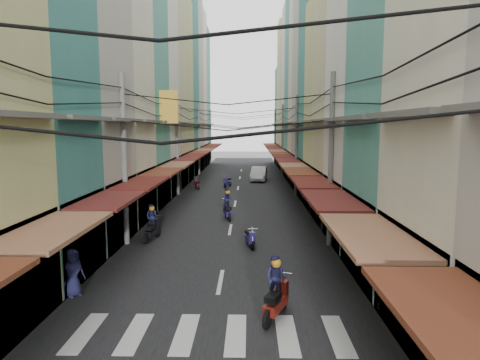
# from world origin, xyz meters

# --- Properties ---
(ground) EXTENTS (160.00, 160.00, 0.00)m
(ground) POSITION_xyz_m (0.00, 0.00, 0.00)
(ground) COLOR slate
(ground) RESTS_ON ground
(road) EXTENTS (10.00, 80.00, 0.02)m
(road) POSITION_xyz_m (0.00, 20.00, 0.01)
(road) COLOR black
(road) RESTS_ON ground
(sidewalk_left) EXTENTS (3.00, 80.00, 0.06)m
(sidewalk_left) POSITION_xyz_m (-6.50, 20.00, 0.03)
(sidewalk_left) COLOR slate
(sidewalk_left) RESTS_ON ground
(sidewalk_right) EXTENTS (3.00, 80.00, 0.06)m
(sidewalk_right) POSITION_xyz_m (6.50, 20.00, 0.03)
(sidewalk_right) COLOR slate
(sidewalk_right) RESTS_ON ground
(crosswalk) EXTENTS (7.55, 2.40, 0.01)m
(crosswalk) POSITION_xyz_m (-0.00, -6.00, 0.03)
(crosswalk) COLOR silver
(crosswalk) RESTS_ON ground
(building_row_left) EXTENTS (7.80, 67.67, 23.70)m
(building_row_left) POSITION_xyz_m (-7.92, 16.56, 9.78)
(building_row_left) COLOR silver
(building_row_left) RESTS_ON ground
(building_row_right) EXTENTS (7.80, 68.98, 22.59)m
(building_row_right) POSITION_xyz_m (7.92, 16.45, 9.41)
(building_row_right) COLOR teal
(building_row_right) RESTS_ON ground
(utility_poles) EXTENTS (10.20, 66.13, 8.20)m
(utility_poles) POSITION_xyz_m (0.00, 15.01, 6.59)
(utility_poles) COLOR slate
(utility_poles) RESTS_ON ground
(white_car) EXTENTS (5.32, 2.51, 1.82)m
(white_car) POSITION_xyz_m (2.04, 27.60, 0.00)
(white_car) COLOR silver
(white_car) RESTS_ON ground
(bicycle) EXTENTS (1.56, 0.89, 1.01)m
(bicycle) POSITION_xyz_m (7.50, 1.68, 0.00)
(bicycle) COLOR black
(bicycle) RESTS_ON ground
(moving_scooters) EXTENTS (6.20, 29.47, 1.92)m
(moving_scooters) POSITION_xyz_m (-0.76, 5.99, 0.55)
(moving_scooters) COLOR black
(moving_scooters) RESTS_ON ground
(parked_scooters) EXTENTS (12.85, 14.71, 0.99)m
(parked_scooters) POSITION_xyz_m (3.96, -4.51, 0.48)
(parked_scooters) COLOR black
(parked_scooters) RESTS_ON ground
(pedestrians) EXTENTS (11.15, 26.87, 2.23)m
(pedestrians) POSITION_xyz_m (-4.49, 4.15, 1.03)
(pedestrians) COLOR #29212C
(pedestrians) RESTS_ON ground
(market_umbrella) EXTENTS (2.20, 2.20, 2.32)m
(market_umbrella) POSITION_xyz_m (5.50, -2.03, 2.04)
(market_umbrella) COLOR #B2B2B7
(market_umbrella) RESTS_ON ground
(traffic_sign) EXTENTS (0.10, 0.68, 3.11)m
(traffic_sign) POSITION_xyz_m (5.69, -0.79, 2.29)
(traffic_sign) COLOR slate
(traffic_sign) RESTS_ON ground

